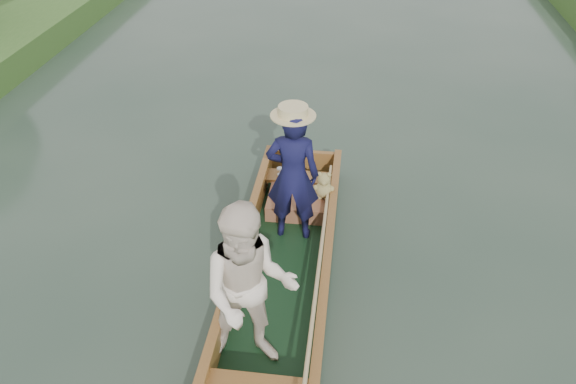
# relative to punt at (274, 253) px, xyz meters

# --- Properties ---
(ground) EXTENTS (120.00, 120.00, 0.00)m
(ground) POSITION_rel_punt_xyz_m (0.05, 0.20, -0.70)
(ground) COLOR #283D30
(ground) RESTS_ON ground
(punt) EXTENTS (1.22, 5.00, 1.94)m
(punt) POSITION_rel_punt_xyz_m (0.00, 0.00, 0.00)
(punt) COLOR black
(punt) RESTS_ON ground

